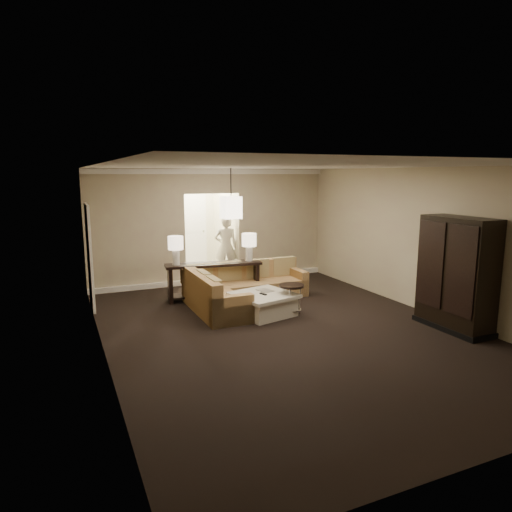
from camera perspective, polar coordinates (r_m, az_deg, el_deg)
name	(u,v)px	position (r m, az deg, el deg)	size (l,w,h in m)	color
ground	(287,331)	(8.01, 3.95, -9.30)	(8.00, 8.00, 0.00)	black
wall_back	(213,226)	(11.31, -5.44, 3.71)	(6.00, 0.04, 2.80)	#C0B991
wall_front	(500,320)	(4.61, 28.16, -7.03)	(6.00, 0.04, 2.80)	#C0B991
wall_left	(101,265)	(6.81, -18.85, -1.10)	(0.04, 8.00, 2.80)	#C0B991
wall_right	(426,241)	(9.43, 20.43, 1.82)	(0.04, 8.00, 2.80)	#C0B991
ceiling	(290,166)	(7.55, 4.22, 11.16)	(6.00, 8.00, 0.02)	white
crown_molding	(212,172)	(11.19, -5.47, 10.47)	(6.00, 0.10, 0.12)	white
baseboard	(214,280)	(11.49, -5.25, -2.96)	(6.00, 0.10, 0.12)	white
side_door	(90,257)	(9.62, -20.07, -0.11)	(0.05, 0.90, 2.10)	white
foyer	(197,225)	(12.60, -7.37, 3.88)	(1.44, 2.02, 2.80)	silver
sectional_sofa	(238,289)	(9.51, -2.30, -4.12)	(2.67, 2.13, 0.80)	brown
coffee_table	(264,304)	(8.80, 0.96, -5.99)	(1.27, 1.27, 0.44)	white
console_table	(214,277)	(9.89, -5.30, -2.68)	(2.10, 0.73, 0.79)	black
armoire	(456,276)	(8.55, 23.73, -2.34)	(0.58, 1.36, 1.96)	black
drink_table	(291,293)	(8.78, 4.45, -4.64)	(0.47, 0.47, 0.59)	black
table_lamp_left	(176,246)	(9.64, -10.01, 1.26)	(0.32, 0.32, 0.61)	silver
table_lamp_right	(249,243)	(9.93, -0.87, 1.68)	(0.32, 0.32, 0.61)	silver
pendant_light	(231,207)	(10.04, -3.13, 6.09)	(0.38, 0.38, 1.09)	black
person	(226,244)	(11.81, -3.79, 1.55)	(0.65, 0.43, 1.79)	beige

